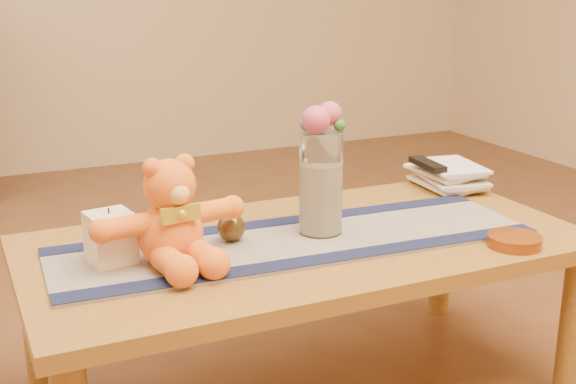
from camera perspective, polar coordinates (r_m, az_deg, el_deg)
name	(u,v)px	position (r m, az deg, el deg)	size (l,w,h in m)	color
coffee_table_top	(306,246)	(1.91, 1.37, -4.15)	(1.40, 0.70, 0.04)	brown
table_leg_fr	(573,326)	(2.14, 20.79, -9.49)	(0.07, 0.07, 0.41)	brown
table_leg_bl	(36,328)	(2.10, -18.54, -9.76)	(0.07, 0.07, 0.41)	brown
table_leg_br	(441,254)	(2.53, 11.52, -4.63)	(0.07, 0.07, 0.41)	brown
persian_runner	(296,241)	(1.87, 0.58, -3.75)	(1.20, 0.35, 0.01)	#221B4E
runner_border_near	(320,259)	(1.75, 2.42, -5.11)	(1.20, 0.06, 0.00)	#121736
runner_border_far	(275,222)	(2.00, -1.02, -2.30)	(1.20, 0.06, 0.00)	#121736
teddy_bear	(170,213)	(1.72, -8.94, -1.55)	(0.35, 0.29, 0.23)	orange
pillar_candle	(111,237)	(1.76, -13.31, -3.37)	(0.10, 0.10, 0.12)	beige
candle_wick	(109,211)	(1.74, -13.44, -1.38)	(0.00, 0.00, 0.01)	black
glass_vase	(321,183)	(1.89, 2.50, 0.67)	(0.11, 0.11, 0.26)	silver
potpourri_fill	(321,198)	(1.90, 2.49, -0.47)	(0.09, 0.09, 0.18)	beige
rose_left	(316,120)	(1.83, 2.15, 5.49)	(0.07, 0.07, 0.07)	#C74662
rose_right	(330,113)	(1.86, 3.19, 5.98)	(0.06, 0.06, 0.06)	#C74662
blue_flower_back	(319,119)	(1.89, 2.34, 5.59)	(0.04, 0.04, 0.04)	#485F9C
blue_flower_side	(307,124)	(1.86, 1.45, 5.17)	(0.04, 0.04, 0.04)	#485F9C
leaf_sprig	(340,125)	(1.85, 3.95, 5.06)	(0.03, 0.03, 0.03)	#33662D
bronze_ball	(231,227)	(1.86, -4.33, -2.69)	(0.07, 0.07, 0.07)	#483518
book_bottom	(425,187)	(2.36, 10.32, 0.39)	(0.17, 0.22, 0.02)	#FAE2C1
book_lower	(427,181)	(2.35, 10.50, 0.82)	(0.16, 0.22, 0.02)	#FAE2C1
book_upper	(423,175)	(2.35, 10.20, 1.29)	(0.17, 0.22, 0.02)	#FAE2C1
book_top	(427,169)	(2.34, 10.50, 1.72)	(0.16, 0.22, 0.02)	#FAE2C1
tv_remote	(427,164)	(2.33, 10.53, 2.09)	(0.04, 0.16, 0.02)	black
amber_dish	(514,241)	(1.93, 16.80, -3.57)	(0.13, 0.13, 0.03)	#BF5914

